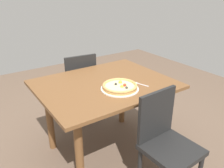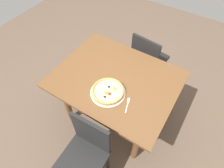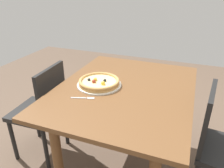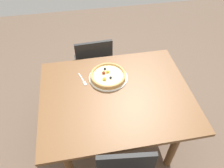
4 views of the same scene
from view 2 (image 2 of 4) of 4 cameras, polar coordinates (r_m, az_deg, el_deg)
The scene contains 7 objects.
ground_plane at distance 2.60m, azimuth 0.87°, elevation -9.28°, with size 6.00×6.00×0.00m, color brown.
dining_table at distance 2.06m, azimuth 1.09°, elevation -0.42°, with size 1.25×1.00×0.77m.
chair_near at distance 1.90m, azimuth -7.80°, elevation -19.61°, with size 0.42×0.42×0.89m.
chair_far at distance 2.60m, azimuth 10.59°, elevation 7.33°, with size 0.44×0.44×0.89m.
plate at distance 1.84m, azimuth -1.22°, elevation -2.56°, with size 0.34×0.34×0.01m, color silver.
pizza at distance 1.82m, azimuth -1.22°, elevation -2.10°, with size 0.31×0.31×0.05m.
fork at distance 1.78m, azimuth 4.70°, elevation -5.96°, with size 0.07×0.16×0.00m.
Camera 2 is at (0.64, -1.09, 2.27)m, focal length 30.56 mm.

